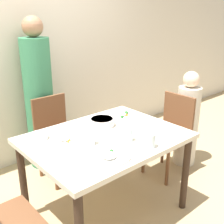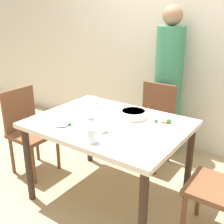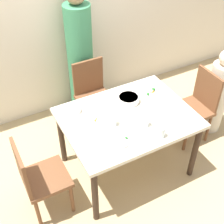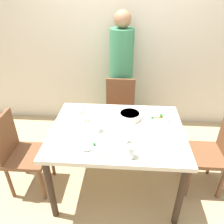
# 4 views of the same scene
# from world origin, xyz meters

# --- Properties ---
(ground_plane) EXTENTS (10.00, 10.00, 0.00)m
(ground_plane) POSITION_xyz_m (0.00, 0.00, 0.00)
(ground_plane) COLOR tan
(wall_back) EXTENTS (10.00, 0.06, 2.70)m
(wall_back) POSITION_xyz_m (0.00, 1.38, 1.35)
(wall_back) COLOR beige
(wall_back) RESTS_ON ground_plane
(dining_table) EXTENTS (1.25, 0.95, 0.75)m
(dining_table) POSITION_xyz_m (0.00, 0.00, 0.66)
(dining_table) COLOR beige
(dining_table) RESTS_ON ground_plane
(chair_adult_spot) EXTENTS (0.40, 0.40, 0.87)m
(chair_adult_spot) POSITION_xyz_m (-0.00, 0.81, 0.47)
(chair_adult_spot) COLOR brown
(chair_adult_spot) RESTS_ON ground_plane
(chair_child_spot) EXTENTS (0.40, 0.40, 0.87)m
(chair_child_spot) POSITION_xyz_m (0.96, 0.07, 0.47)
(chair_child_spot) COLOR brown
(chair_child_spot) RESTS_ON ground_plane
(person_adult) EXTENTS (0.31, 0.31, 1.66)m
(person_adult) POSITION_xyz_m (-0.00, 1.14, 0.78)
(person_adult) COLOR #387F56
(person_adult) RESTS_ON ground_plane
(person_child) EXTENTS (0.25, 0.25, 1.10)m
(person_child) POSITION_xyz_m (1.26, 0.07, 0.51)
(person_child) COLOR beige
(person_child) RESTS_ON ground_plane
(bowl_curry) EXTENTS (0.22, 0.22, 0.07)m
(bowl_curry) POSITION_xyz_m (0.12, 0.19, 0.78)
(bowl_curry) COLOR silver
(bowl_curry) RESTS_ON dining_table
(plate_rice_adult) EXTENTS (0.26, 0.26, 0.06)m
(plate_rice_adult) POSITION_xyz_m (0.40, 0.23, 0.76)
(plate_rice_adult) COLOR white
(plate_rice_adult) RESTS_ON dining_table
(plate_rice_child) EXTENTS (0.27, 0.27, 0.05)m
(plate_rice_child) POSITION_xyz_m (-0.21, -0.30, 0.76)
(plate_rice_child) COLOR white
(plate_rice_child) RESTS_ON dining_table
(plate_noodles) EXTENTS (0.21, 0.21, 0.04)m
(plate_noodles) POSITION_xyz_m (-0.29, 0.12, 0.76)
(plate_noodles) COLOR white
(plate_noodles) RESTS_ON dining_table
(bowl_rice_small) EXTENTS (0.13, 0.13, 0.05)m
(bowl_rice_small) POSITION_xyz_m (-0.43, 0.30, 0.77)
(bowl_rice_small) COLOR white
(bowl_rice_small) RESTS_ON dining_table
(glass_water_tall) EXTENTS (0.07, 0.07, 0.10)m
(glass_water_tall) POSITION_xyz_m (-0.18, -0.04, 0.80)
(glass_water_tall) COLOR silver
(glass_water_tall) RESTS_ON dining_table
(glass_water_short) EXTENTS (0.07, 0.07, 0.11)m
(glass_water_short) POSITION_xyz_m (0.08, -0.19, 0.80)
(glass_water_short) COLOR silver
(glass_water_short) RESTS_ON dining_table
(glass_water_center) EXTENTS (0.07, 0.07, 0.11)m
(glass_water_center) POSITION_xyz_m (0.12, -0.37, 0.80)
(glass_water_center) COLOR silver
(glass_water_center) RESTS_ON dining_table
(napkin_folded) EXTENTS (0.14, 0.14, 0.01)m
(napkin_folded) POSITION_xyz_m (0.23, -0.22, 0.75)
(napkin_folded) COLOR white
(napkin_folded) RESTS_ON dining_table
(fork_steel) EXTENTS (0.18, 0.03, 0.01)m
(fork_steel) POSITION_xyz_m (-0.50, -0.33, 0.75)
(fork_steel) COLOR silver
(fork_steel) RESTS_ON dining_table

